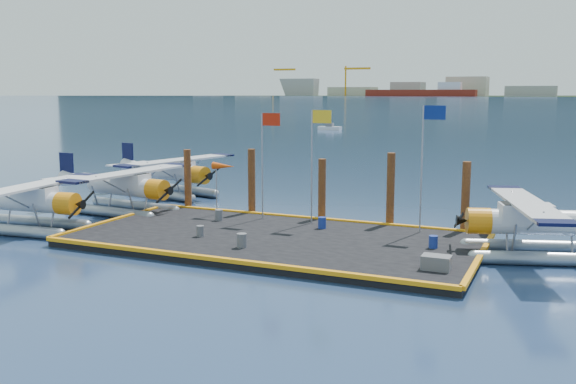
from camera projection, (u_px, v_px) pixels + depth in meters
name	position (u px, v px, depth m)	size (l,w,h in m)	color
ground	(274.00, 244.00, 32.23)	(4000.00, 4000.00, 0.00)	navy
dock	(274.00, 240.00, 32.20)	(20.00, 10.00, 0.40)	black
dock_bumpers	(274.00, 234.00, 32.15)	(20.25, 10.25, 0.18)	orange
seaplane_a	(29.00, 204.00, 34.73)	(8.98, 9.91, 3.51)	gray
seaplane_b	(126.00, 189.00, 39.71)	(9.25, 10.21, 3.62)	gray
seaplane_c	(174.00, 175.00, 46.44)	(9.53, 10.32, 3.66)	gray
seaplane_d	(534.00, 226.00, 29.15)	(9.25, 9.90, 3.54)	gray
drum_0	(219.00, 215.00, 36.05)	(0.43, 0.43, 0.61)	#55565A
drum_1	(242.00, 240.00, 29.81)	(0.47, 0.47, 0.66)	#55565A
drum_3	(200.00, 231.00, 32.09)	(0.39, 0.39, 0.55)	#55565A
drum_4	(433.00, 242.00, 29.72)	(0.41, 0.41, 0.58)	navy
drum_5	(322.00, 223.00, 33.96)	(0.43, 0.43, 0.60)	navy
crate	(436.00, 262.00, 26.14)	(1.17, 0.78, 0.58)	#55565A
flagpole_red	(266.00, 149.00, 35.89)	(1.14, 0.08, 6.00)	gray
flagpole_yellow	(315.00, 149.00, 34.68)	(1.14, 0.08, 6.20)	gray
flagpole_blue	(426.00, 150.00, 32.26)	(1.14, 0.08, 6.50)	gray
windsock	(223.00, 167.00, 37.16)	(1.40, 0.44, 3.12)	gray
piling_0	(188.00, 181.00, 40.19)	(0.44, 0.44, 4.00)	#412012
piling_1	(252.00, 184.00, 38.38)	(0.44, 0.44, 4.20)	#412012
piling_2	(322.00, 192.00, 36.61)	(0.44, 0.44, 3.80)	#412012
piling_3	(390.00, 192.00, 34.98)	(0.44, 0.44, 4.30)	#412012
piling_4	(465.00, 200.00, 33.41)	(0.44, 0.44, 4.00)	#412012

